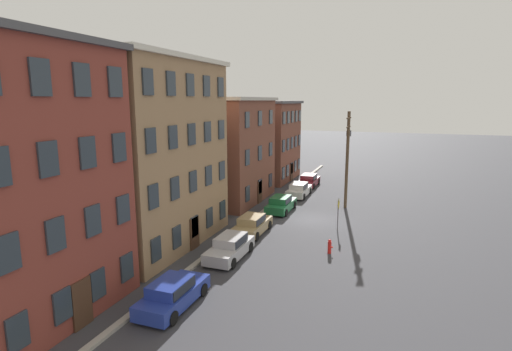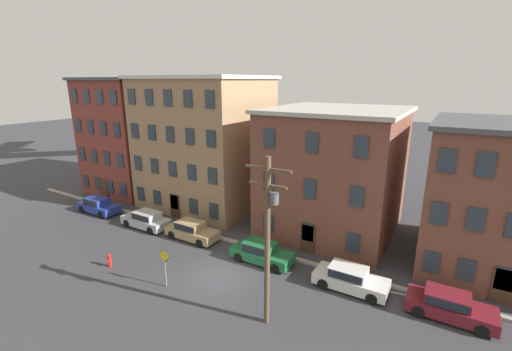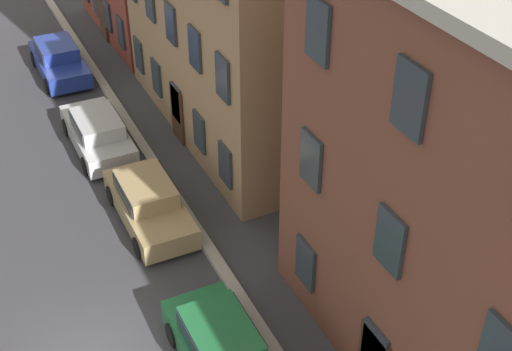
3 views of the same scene
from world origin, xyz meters
name	(u,v)px [view 1 (image 1 of 3)]	position (x,y,z in m)	size (l,w,h in m)	color
ground_plane	(311,219)	(0.00, 0.00, 0.00)	(200.00, 200.00, 0.00)	#38383D
kerb_strip	(261,213)	(0.00, 4.50, 0.08)	(56.00, 0.36, 0.16)	#9E998E
apartment_midblock	(132,152)	(-9.39, 10.69, 6.40)	(11.75, 9.91, 12.77)	#9E7A56
apartment_far	(210,149)	(3.76, 11.28, 5.14)	(10.42, 11.08, 10.24)	brown
apartment_annex	(256,140)	(15.57, 10.73, 4.96)	(9.69, 9.98, 9.88)	brown
car_blue	(172,293)	(-16.73, 3.13, 0.75)	(4.40, 1.92, 1.43)	#233899
car_silver	(230,246)	(-10.01, 3.05, 0.75)	(4.40, 1.92, 1.43)	#B7B7BC
car_tan	(252,224)	(-5.16, 3.37, 0.75)	(4.40, 1.92, 1.43)	tan
car_green	(281,203)	(1.47, 3.10, 0.75)	(4.40, 1.92, 1.43)	#1E6638
car_white	(299,189)	(7.74, 3.01, 0.75)	(4.40, 1.92, 1.43)	silver
car_maroon	(309,180)	(13.07, 3.14, 0.75)	(4.40, 1.92, 1.43)	maroon
caution_sign	(338,209)	(-2.08, -2.59, 1.71)	(0.92, 0.08, 2.57)	slate
utility_pole	(347,154)	(4.88, -2.22, 5.05)	(2.40, 0.44, 8.98)	brown
fire_hydrant	(330,246)	(-7.11, -2.84, 0.48)	(0.24, 0.34, 0.96)	red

